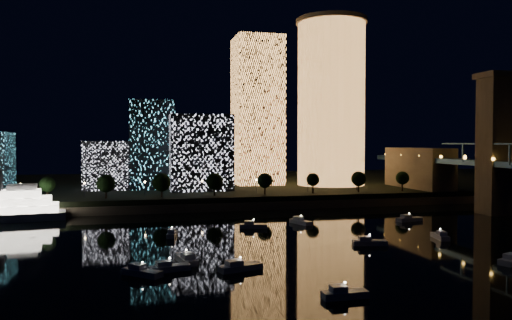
% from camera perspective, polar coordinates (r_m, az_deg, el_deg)
% --- Properties ---
extents(ground, '(520.00, 520.00, 0.00)m').
position_cam_1_polar(ground, '(120.17, 16.67, -10.29)').
color(ground, black).
rests_on(ground, ground).
extents(far_bank, '(420.00, 160.00, 5.00)m').
position_cam_1_polar(far_bank, '(268.95, -0.80, -2.89)').
color(far_bank, black).
rests_on(far_bank, ground).
extents(seawall, '(420.00, 6.00, 3.00)m').
position_cam_1_polar(seawall, '(194.17, 4.33, -5.08)').
color(seawall, '#6B5E4C').
rests_on(seawall, ground).
extents(tower_cylindrical, '(34.00, 34.00, 79.22)m').
position_cam_1_polar(tower_cylindrical, '(243.82, 8.57, 6.53)').
color(tower_cylindrical, '#FDA551').
rests_on(tower_cylindrical, far_bank).
extents(tower_rectangular, '(22.57, 22.57, 71.81)m').
position_cam_1_polar(tower_rectangular, '(245.99, 0.17, 5.61)').
color(tower_rectangular, '#FDA551').
rests_on(tower_rectangular, far_bank).
extents(midrise_blocks, '(107.39, 38.67, 38.98)m').
position_cam_1_polar(midrise_blocks, '(223.78, -13.34, 0.79)').
color(midrise_blocks, white).
rests_on(midrise_blocks, far_bank).
extents(motorboats, '(117.18, 78.09, 2.78)m').
position_cam_1_polar(motorboats, '(123.56, 9.85, -9.51)').
color(motorboats, silver).
rests_on(motorboats, ground).
extents(esplanade_trees, '(165.88, 6.94, 8.97)m').
position_cam_1_polar(esplanade_trees, '(191.50, -6.12, -2.48)').
color(esplanade_trees, black).
rests_on(esplanade_trees, far_bank).
extents(street_lamps, '(132.70, 0.70, 5.65)m').
position_cam_1_polar(street_lamps, '(197.62, -6.18, -2.77)').
color(street_lamps, black).
rests_on(street_lamps, far_bank).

